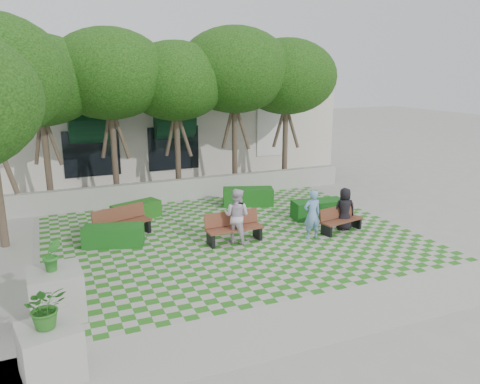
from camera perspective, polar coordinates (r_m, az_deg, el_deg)
name	(u,v)px	position (r m, az deg, el deg)	size (l,w,h in m)	color
ground	(244,247)	(14.98, 0.47, -6.73)	(90.00, 90.00, 0.00)	gray
lawn	(232,237)	(15.84, -0.97, -5.49)	(12.00, 12.00, 0.00)	#2B721E
sidewalk_south	(325,316)	(11.23, 10.32, -14.70)	(16.00, 2.00, 0.01)	#9E9B93
retaining_wall	(187,189)	(20.42, -6.43, 0.37)	(15.00, 0.36, 0.90)	#9E9B93
bench_east	(340,220)	(16.64, 12.14, -3.33)	(1.72, 0.88, 0.86)	#562D1D
bench_mid	(234,228)	(15.29, -0.78, -4.38)	(1.89, 0.68, 0.99)	brown
bench_west	(122,223)	(16.22, -14.18, -3.68)	(2.02, 1.24, 1.01)	#552D1D
hedge_east	(318,209)	(17.97, 9.50, -2.08)	(1.97, 0.79, 0.69)	#124616
hedge_midright	(248,197)	(19.40, 1.00, -0.58)	(2.05, 0.82, 0.72)	#144E16
hedge_midleft	(136,211)	(18.03, -12.52, -2.28)	(1.80, 0.72, 0.63)	#195216
hedge_west	(114,236)	(15.53, -15.16, -5.18)	(1.88, 0.75, 0.66)	#144E17
planter_front	(49,341)	(9.49, -22.21, -16.46)	(1.20, 1.20, 1.82)	#9E9B93
planter_back	(56,291)	(11.54, -21.50, -11.20)	(1.20, 1.20, 1.90)	#9E9B93
person_blue	(312,214)	(15.63, 8.78, -2.73)	(0.61, 0.40, 1.68)	#7097CC
person_dark	(345,209)	(16.73, 12.62, -2.04)	(0.74, 0.48, 1.51)	black
person_white	(237,216)	(15.10, -0.41, -2.91)	(0.88, 0.68, 1.81)	silver
tree_row	(140,77)	(19.11, -12.13, 13.51)	(17.70, 13.40, 7.41)	#47382B
building	(163,122)	(27.81, -9.38, 8.42)	(18.00, 8.92, 5.15)	beige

